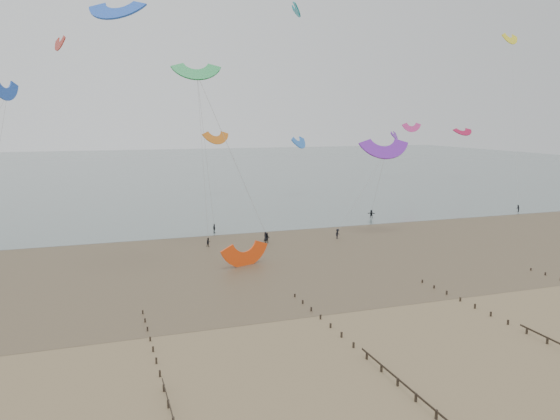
{
  "coord_description": "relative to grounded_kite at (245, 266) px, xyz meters",
  "views": [
    {
      "loc": [
        -18.43,
        -47.49,
        21.32
      ],
      "look_at": [
        7.62,
        28.0,
        8.0
      ],
      "focal_mm": 35.0,
      "sensor_mm": 36.0,
      "label": 1
    }
  ],
  "objects": [
    {
      "name": "ground",
      "position": [
        -2.18,
        -27.86,
        0.0
      ],
      "size": [
        500.0,
        500.0,
        0.0
      ],
      "primitive_type": "plane",
      "color": "brown",
      "rests_on": "ground"
    },
    {
      "name": "sea_and_shore",
      "position": [
        -6.25,
        6.54,
        0.01
      ],
      "size": [
        500.0,
        665.0,
        0.03
      ],
      "color": "#475654",
      "rests_on": "ground"
    },
    {
      "name": "kitesurfers",
      "position": [
        19.45,
        19.89,
        0.88
      ],
      "size": [
        111.97,
        18.1,
        1.83
      ],
      "color": "black",
      "rests_on": "ground"
    },
    {
      "name": "grounded_kite",
      "position": [
        0.0,
        0.0,
        0.0
      ],
      "size": [
        8.29,
        7.4,
        3.77
      ],
      "primitive_type": null,
      "rotation": [
        1.54,
        0.0,
        0.36
      ],
      "color": "#FF4710",
      "rests_on": "ground"
    },
    {
      "name": "kites_airborne",
      "position": [
        -22.68,
        61.1,
        21.54
      ],
      "size": [
        243.74,
        121.5,
        43.29
      ],
      "color": "#A9113B",
      "rests_on": "ground"
    }
  ]
}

